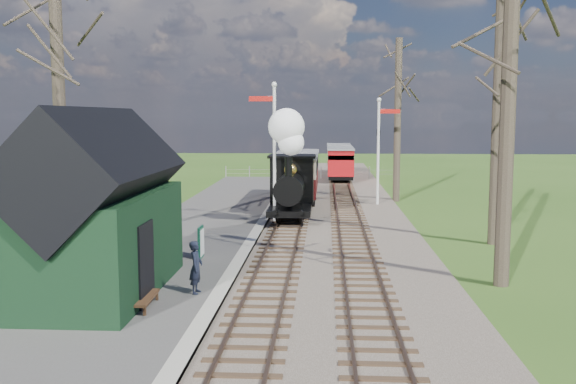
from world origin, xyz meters
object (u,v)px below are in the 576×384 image
station_shed (98,213)px  red_carriage_b (339,158)px  person (196,267)px  semaphore_far (380,143)px  coach (297,174)px  semaphore_near (273,142)px  red_carriage_a (340,163)px  bench (140,292)px  sign_board (201,242)px  locomotive (290,173)px

station_shed → red_carriage_b: size_ratio=1.35×
red_carriage_b → person: (-4.38, -35.78, -0.50)m
semaphore_far → coach: semaphore_far is taller
semaphore_near → semaphore_far: semaphore_near is taller
red_carriage_a → red_carriage_b: bearing=90.0°
station_shed → bench: 2.56m
semaphore_near → station_shed: bearing=-106.4°
red_carriage_a → sign_board: size_ratio=4.56×
semaphore_far → semaphore_near: bearing=-130.6°
locomotive → semaphore_far: bearing=52.5°
semaphore_far → person: semaphore_far is taller
station_shed → red_carriage_b: bearing=79.1°
red_carriage_b → person: bearing=-97.0°
person → semaphore_near: bearing=-2.7°
sign_board → semaphore_far: bearing=63.8°
locomotive → bench: locomotive is taller
red_carriage_a → person: red_carriage_a is taller
coach → person: size_ratio=5.69×
semaphore_far → locomotive: 7.29m
coach → red_carriage_a: bearing=77.7°
locomotive → red_carriage_a: 18.23m
sign_board → locomotive: bearing=73.4°
locomotive → sign_board: size_ratio=4.75×
semaphore_near → bench: bearing=-98.9°
semaphore_near → semaphore_far: bearing=49.4°
coach → red_carriage_a: 12.23m
station_shed → sign_board: station_shed is taller
station_shed → sign_board: size_ratio=6.13×
locomotive → coach: bearing=89.9°
locomotive → bench: bearing=-101.9°
station_shed → red_carriage_a: 31.09m
person → sign_board: bearing=11.5°
coach → semaphore_far: bearing=-4.7°
sign_board → person: bearing=-80.6°
sign_board → person: person is taller
station_shed → locomotive: (4.29, 12.29, -0.04)m
coach → bench: 19.88m
semaphore_near → semaphore_far: (5.14, 6.00, -0.27)m
locomotive → coach: locomotive is taller
semaphore_near → locomotive: (0.76, 0.29, -1.39)m
locomotive → red_carriage_b: locomotive is taller
locomotive → red_carriage_a: size_ratio=1.04×
red_carriage_a → bench: 32.08m
bench → coach: bearing=81.7°
person → coach: bearing=-3.4°
station_shed → semaphore_far: semaphore_far is taller
locomotive → red_carriage_b: (2.61, 23.52, -0.84)m
semaphore_near → coach: bearing=83.1°
station_shed → coach: bearing=76.8°
station_shed → red_carriage_a: bearing=77.2°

